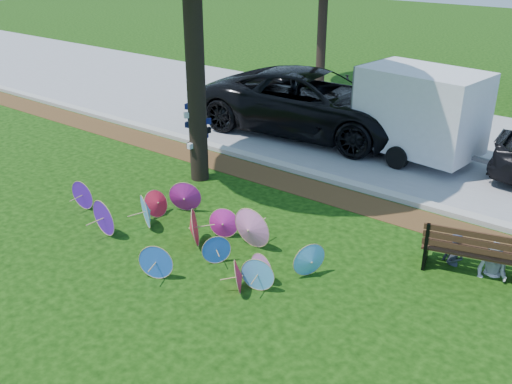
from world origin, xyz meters
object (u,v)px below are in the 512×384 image
black_van (313,103)px  cargo_trailer (421,110)px  park_bench (474,248)px  person_right (497,245)px  parasol_pile (190,228)px  person_left (457,235)px

black_van → cargo_trailer: bearing=-98.8°
park_bench → person_right: bearing=-6.7°
black_van → person_right: bearing=-131.2°
parasol_pile → person_left: person_left is taller
park_bench → person_left: 0.38m
parasol_pile → black_van: black_van is taller
black_van → person_left: 7.80m
person_left → person_right: size_ratio=0.95×
person_left → person_right: (0.70, 0.00, 0.03)m
park_bench → person_right: size_ratio=1.43×
parasol_pile → park_bench: 5.24m
parasol_pile → person_left: (4.34, 2.38, 0.25)m
park_bench → person_right: (0.35, 0.05, 0.16)m
cargo_trailer → park_bench: bearing=-49.7°
black_van → person_right: (6.80, -4.85, -0.31)m
black_van → parasol_pile: bearing=-172.0°
person_left → cargo_trailer: bearing=143.1°
parasol_pile → cargo_trailer: bearing=76.9°
cargo_trailer → person_left: 5.45m
cargo_trailer → person_left: bearing=-52.5°
person_left → black_van: bearing=164.5°
person_left → park_bench: bearing=14.9°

